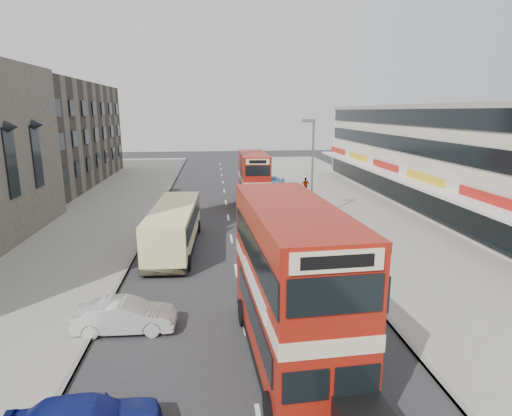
# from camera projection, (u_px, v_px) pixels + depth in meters

# --- Properties ---
(ground) EXTENTS (160.00, 160.00, 0.00)m
(ground) POSITION_uv_depth(u_px,v_px,m) (248.00, 350.00, 15.65)
(ground) COLOR #28282B
(ground) RESTS_ON ground
(road_surface) EXTENTS (12.00, 90.00, 0.01)m
(road_surface) POSITION_uv_depth(u_px,v_px,m) (228.00, 218.00, 35.02)
(road_surface) COLOR #28282B
(road_surface) RESTS_ON ground
(pavement_right) EXTENTS (12.00, 90.00, 0.15)m
(pavement_right) POSITION_uv_depth(u_px,v_px,m) (367.00, 213.00, 36.21)
(pavement_right) COLOR gray
(pavement_right) RESTS_ON ground
(pavement_left) EXTENTS (12.00, 90.00, 0.15)m
(pavement_left) POSITION_uv_depth(u_px,v_px,m) (80.00, 220.00, 33.81)
(pavement_left) COLOR gray
(pavement_left) RESTS_ON ground
(kerb_left) EXTENTS (0.20, 90.00, 0.16)m
(kerb_left) POSITION_uv_depth(u_px,v_px,m) (154.00, 219.00, 34.40)
(kerb_left) COLOR gray
(kerb_left) RESTS_ON ground
(kerb_right) EXTENTS (0.20, 90.00, 0.16)m
(kerb_right) POSITION_uv_depth(u_px,v_px,m) (300.00, 215.00, 35.62)
(kerb_right) COLOR gray
(kerb_right) RESTS_ON ground
(brick_terrace) EXTENTS (14.00, 28.00, 12.00)m
(brick_terrace) POSITION_uv_depth(u_px,v_px,m) (34.00, 135.00, 48.91)
(brick_terrace) COLOR #66594C
(brick_terrace) RESTS_ON ground
(commercial_row) EXTENTS (9.90, 46.20, 9.30)m
(commercial_row) POSITION_uv_depth(u_px,v_px,m) (446.00, 156.00, 37.89)
(commercial_row) COLOR beige
(commercial_row) RESTS_ON ground
(street_lamp) EXTENTS (1.00, 0.20, 8.12)m
(street_lamp) POSITION_uv_depth(u_px,v_px,m) (312.00, 163.00, 32.65)
(street_lamp) COLOR slate
(street_lamp) RESTS_ON ground
(bus_main) EXTENTS (3.30, 10.05, 5.50)m
(bus_main) POSITION_uv_depth(u_px,v_px,m) (291.00, 284.00, 14.38)
(bus_main) COLOR black
(bus_main) RESTS_ON ground
(bus_second) EXTENTS (2.42, 8.68, 4.78)m
(bus_second) POSITION_uv_depth(u_px,v_px,m) (254.00, 180.00, 38.76)
(bus_second) COLOR black
(bus_second) RESTS_ON ground
(coach) EXTENTS (2.97, 10.06, 2.64)m
(coach) POSITION_uv_depth(u_px,v_px,m) (174.00, 226.00, 26.66)
(coach) COLOR black
(coach) RESTS_ON ground
(car_left_front) EXTENTS (4.03, 1.48, 1.32)m
(car_left_front) POSITION_uv_depth(u_px,v_px,m) (125.00, 316.00, 16.85)
(car_left_front) COLOR silver
(car_left_front) RESTS_ON ground
(car_right_a) EXTENTS (4.47, 1.94, 1.28)m
(car_right_a) POSITION_uv_depth(u_px,v_px,m) (296.00, 224.00, 30.74)
(car_right_a) COLOR maroon
(car_right_a) RESTS_ON ground
(car_right_b) EXTENTS (4.72, 2.31, 1.29)m
(car_right_b) POSITION_uv_depth(u_px,v_px,m) (284.00, 201.00, 38.47)
(car_right_b) COLOR #D56315
(car_right_b) RESTS_ON ground
(car_right_c) EXTENTS (4.55, 2.27, 1.49)m
(car_right_c) POSITION_uv_depth(u_px,v_px,m) (266.00, 182.00, 48.33)
(car_right_c) COLOR #5786AF
(car_right_c) RESTS_ON ground
(pedestrian_near) EXTENTS (0.79, 0.70, 1.78)m
(pedestrian_near) POSITION_uv_depth(u_px,v_px,m) (341.00, 224.00, 29.10)
(pedestrian_near) COLOR gray
(pedestrian_near) RESTS_ON pavement_right
(pedestrian_far) EXTENTS (1.08, 0.56, 1.76)m
(pedestrian_far) POSITION_uv_depth(u_px,v_px,m) (305.00, 186.00, 44.03)
(pedestrian_far) COLOR gray
(pedestrian_far) RESTS_ON pavement_right
(cyclist) EXTENTS (0.85, 1.87, 2.25)m
(cyclist) POSITION_uv_depth(u_px,v_px,m) (267.00, 201.00, 37.97)
(cyclist) COLOR gray
(cyclist) RESTS_ON ground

